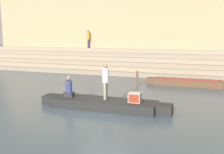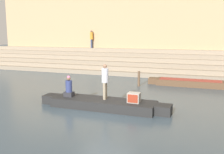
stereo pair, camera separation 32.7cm
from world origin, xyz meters
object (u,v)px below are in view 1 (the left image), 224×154
Objects in this scene: person_on_steps at (88,38)px; person_rowing at (69,88)px; person_standing at (106,79)px; mooring_post at (137,79)px; moored_boat_shore at (188,82)px; tv_set at (135,97)px; rowboat_main at (104,104)px.

person_rowing is at bearing 72.34° from person_on_steps.
person_on_steps is (-6.40, 12.41, 1.75)m from person_standing.
person_on_steps is (-6.58, 6.70, 2.64)m from mooring_post.
moored_boat_shore is 5.51× the size of mooring_post.
person_rowing is at bearing 176.72° from tv_set.
person_standing is 0.30× the size of moored_boat_shore.
person_rowing is 3.35m from tv_set.
rowboat_main is 3.82× the size of person_standing.
person_on_steps is at bearing 134.49° from mooring_post.
person_on_steps is at bearing 103.37° from person_standing.
person_standing is 0.97× the size of person_on_steps.
tv_set is (1.52, -0.01, 0.43)m from rowboat_main.
rowboat_main is at bearing 175.84° from tv_set.
moored_boat_shore is (3.49, 7.09, -0.00)m from rowboat_main.
rowboat_main is 7.90m from moored_boat_shore.
mooring_post is at bearing 87.40° from person_rowing.
person_standing reaches higher than moored_boat_shore.
rowboat_main is 6.08× the size of person_rowing.
mooring_post is at bearing 97.01° from person_on_steps.
tv_set is 0.10× the size of moored_boat_shore.
mooring_post reaches higher than moored_boat_shore.
rowboat_main is 3.71× the size of person_on_steps.
person_standing is at bearing 58.64° from rowboat_main.
moored_boat_shore is 11.61m from person_on_steps.
person_on_steps is at bearing 150.73° from moored_boat_shore.
person_standing is 14.08m from person_on_steps.
tv_set is at bearing 84.64° from person_on_steps.
rowboat_main is at bearing -116.57° from moored_boat_shore.
person_rowing is 6.21m from mooring_post.
rowboat_main is 5.83m from mooring_post.
person_standing is at bearing 79.81° from person_on_steps.
person_rowing reaches higher than moored_boat_shore.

